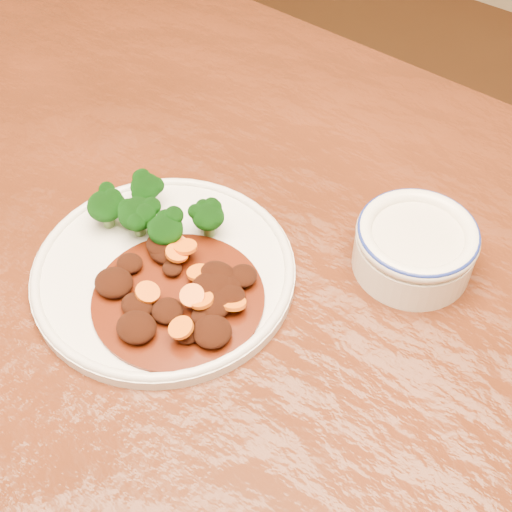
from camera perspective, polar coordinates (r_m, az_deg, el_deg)
The scene contains 5 objects.
dining_table at distance 0.70m, azimuth 0.57°, elevation -10.49°, with size 1.53×0.95×0.75m.
dinner_plate at distance 0.67m, azimuth -7.39°, elevation -1.18°, with size 0.25×0.25×0.02m.
broccoli_florets at distance 0.69m, azimuth -8.61°, elevation 3.51°, with size 0.12×0.08×0.04m.
mince_stew at distance 0.64m, azimuth -5.95°, elevation -2.77°, with size 0.16×0.16×0.03m.
dip_bowl at distance 0.68m, azimuth 12.61°, elevation 0.84°, with size 0.11×0.11×0.05m.
Camera 1 is at (0.20, -0.29, 1.27)m, focal length 50.00 mm.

